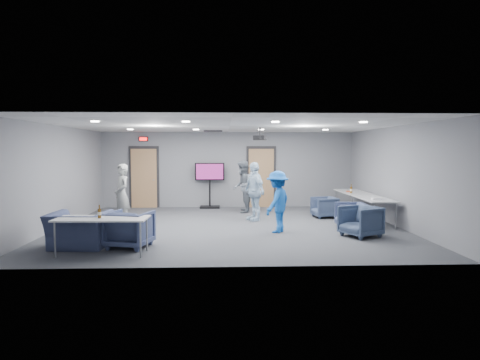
{
  "coord_description": "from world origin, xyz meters",
  "views": [
    {
      "loc": [
        -0.18,
        -11.41,
        2.06
      ],
      "look_at": [
        0.31,
        0.81,
        1.2
      ],
      "focal_mm": 32.0,
      "sensor_mm": 36.0,
      "label": 1
    }
  ],
  "objects_px": {
    "person_b": "(243,187)",
    "chair_front_b": "(79,230)",
    "chair_front_a": "(130,229)",
    "person_d": "(277,202)",
    "table_right_b": "(374,200)",
    "table_front_left": "(102,220)",
    "table_right_a": "(353,193)",
    "person_a": "(122,195)",
    "chair_right_a": "(324,207)",
    "person_c": "(254,191)",
    "chair_right_b": "(351,215)",
    "chair_right_c": "(360,221)",
    "bottle_front": "(99,213)",
    "tv_stand": "(210,182)",
    "projector": "(260,138)",
    "bottle_right": "(351,190)"
  },
  "relations": [
    {
      "from": "person_d",
      "to": "chair_front_a",
      "type": "height_order",
      "value": "person_d"
    },
    {
      "from": "chair_right_a",
      "to": "bottle_front",
      "type": "distance_m",
      "value": 7.09
    },
    {
      "from": "table_front_left",
      "to": "person_a",
      "type": "bearing_deg",
      "value": 98.12
    },
    {
      "from": "table_front_left",
      "to": "person_b",
      "type": "bearing_deg",
      "value": 63.29
    },
    {
      "from": "person_a",
      "to": "bottle_front",
      "type": "bearing_deg",
      "value": -25.17
    },
    {
      "from": "tv_stand",
      "to": "chair_front_b",
      "type": "bearing_deg",
      "value": -112.55
    },
    {
      "from": "table_right_b",
      "to": "table_front_left",
      "type": "distance_m",
      "value": 7.29
    },
    {
      "from": "person_d",
      "to": "bottle_right",
      "type": "bearing_deg",
      "value": 164.64
    },
    {
      "from": "person_b",
      "to": "bottle_front",
      "type": "distance_m",
      "value": 6.42
    },
    {
      "from": "chair_front_a",
      "to": "table_right_a",
      "type": "height_order",
      "value": "chair_front_a"
    },
    {
      "from": "chair_right_b",
      "to": "chair_front_a",
      "type": "bearing_deg",
      "value": -66.35
    },
    {
      "from": "table_right_b",
      "to": "projector",
      "type": "distance_m",
      "value": 3.6
    },
    {
      "from": "person_a",
      "to": "person_b",
      "type": "relative_size",
      "value": 0.98
    },
    {
      "from": "person_b",
      "to": "chair_right_a",
      "type": "xyz_separation_m",
      "value": [
        2.45,
        -1.2,
        -0.54
      ]
    },
    {
      "from": "person_c",
      "to": "table_right_b",
      "type": "height_order",
      "value": "person_c"
    },
    {
      "from": "person_c",
      "to": "table_right_a",
      "type": "bearing_deg",
      "value": 84.06
    },
    {
      "from": "chair_right_c",
      "to": "chair_front_b",
      "type": "bearing_deg",
      "value": -108.99
    },
    {
      "from": "person_a",
      "to": "person_d",
      "type": "xyz_separation_m",
      "value": [
        4.11,
        -1.13,
        -0.07
      ]
    },
    {
      "from": "person_b",
      "to": "chair_front_b",
      "type": "xyz_separation_m",
      "value": [
        -3.67,
        -5.01,
        -0.48
      ]
    },
    {
      "from": "chair_right_c",
      "to": "table_right_a",
      "type": "height_order",
      "value": "chair_right_c"
    },
    {
      "from": "chair_right_c",
      "to": "table_front_left",
      "type": "xyz_separation_m",
      "value": [
        -5.64,
        -1.52,
        0.32
      ]
    },
    {
      "from": "person_d",
      "to": "chair_right_c",
      "type": "height_order",
      "value": "person_d"
    },
    {
      "from": "person_a",
      "to": "bottle_right",
      "type": "distance_m",
      "value": 6.82
    },
    {
      "from": "chair_front_a",
      "to": "projector",
      "type": "height_order",
      "value": "projector"
    },
    {
      "from": "person_a",
      "to": "chair_right_a",
      "type": "height_order",
      "value": "person_a"
    },
    {
      "from": "chair_front_a",
      "to": "tv_stand",
      "type": "height_order",
      "value": "tv_stand"
    },
    {
      "from": "chair_front_b",
      "to": "projector",
      "type": "relative_size",
      "value": 2.94
    },
    {
      "from": "chair_front_b",
      "to": "table_right_b",
      "type": "relative_size",
      "value": 0.65
    },
    {
      "from": "chair_right_c",
      "to": "table_front_left",
      "type": "height_order",
      "value": "chair_right_c"
    },
    {
      "from": "person_b",
      "to": "bottle_right",
      "type": "xyz_separation_m",
      "value": [
        3.3,
        -1.06,
        -0.02
      ]
    },
    {
      "from": "chair_front_b",
      "to": "tv_stand",
      "type": "xyz_separation_m",
      "value": [
        2.55,
        6.15,
        0.53
      ]
    },
    {
      "from": "person_c",
      "to": "chair_front_a",
      "type": "relative_size",
      "value": 1.98
    },
    {
      "from": "chair_front_a",
      "to": "person_d",
      "type": "bearing_deg",
      "value": -140.65
    },
    {
      "from": "chair_right_b",
      "to": "table_right_a",
      "type": "distance_m",
      "value": 2.63
    },
    {
      "from": "table_right_a",
      "to": "bottle_front",
      "type": "bearing_deg",
      "value": 127.88
    },
    {
      "from": "chair_front_a",
      "to": "table_right_b",
      "type": "distance_m",
      "value": 6.68
    },
    {
      "from": "tv_stand",
      "to": "bottle_front",
      "type": "bearing_deg",
      "value": -105.97
    },
    {
      "from": "chair_right_b",
      "to": "bottle_front",
      "type": "xyz_separation_m",
      "value": [
        -5.78,
        -2.66,
        0.48
      ]
    },
    {
      "from": "person_c",
      "to": "tv_stand",
      "type": "xyz_separation_m",
      "value": [
        -1.39,
        2.76,
        0.05
      ]
    },
    {
      "from": "chair_right_b",
      "to": "table_right_a",
      "type": "xyz_separation_m",
      "value": [
        0.81,
        2.47,
        0.35
      ]
    },
    {
      "from": "person_b",
      "to": "chair_right_a",
      "type": "bearing_deg",
      "value": 70.29
    },
    {
      "from": "person_c",
      "to": "person_b",
      "type": "bearing_deg",
      "value": 164.77
    },
    {
      "from": "person_d",
      "to": "bottle_right",
      "type": "relative_size",
      "value": 5.41
    },
    {
      "from": "chair_right_b",
      "to": "person_b",
      "type": "bearing_deg",
      "value": -134.73
    },
    {
      "from": "person_a",
      "to": "person_d",
      "type": "bearing_deg",
      "value": 43.55
    },
    {
      "from": "person_b",
      "to": "person_c",
      "type": "height_order",
      "value": "person_c"
    },
    {
      "from": "chair_right_b",
      "to": "chair_front_a",
      "type": "distance_m",
      "value": 5.71
    },
    {
      "from": "table_front_left",
      "to": "tv_stand",
      "type": "distance_m",
      "value": 7.01
    },
    {
      "from": "chair_front_b",
      "to": "projector",
      "type": "height_order",
      "value": "projector"
    },
    {
      "from": "chair_front_a",
      "to": "table_front_left",
      "type": "distance_m",
      "value": 0.78
    }
  ]
}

